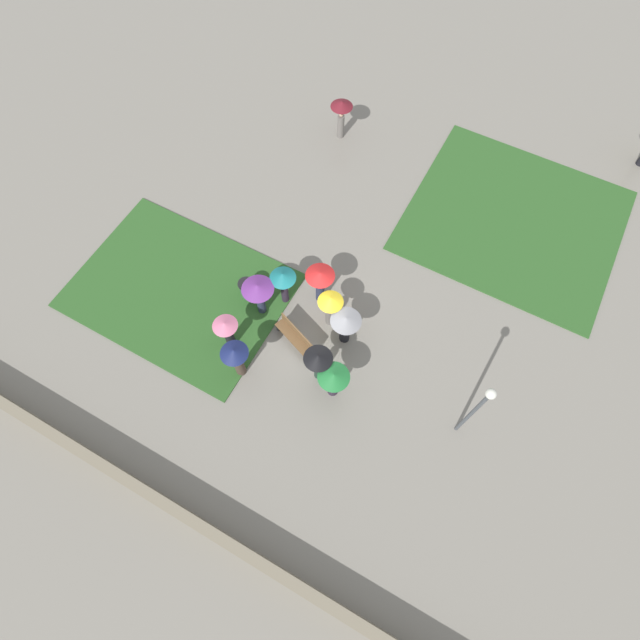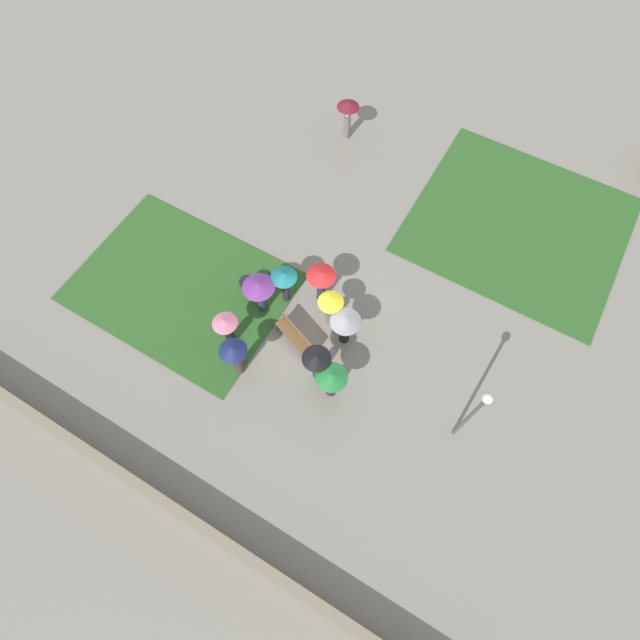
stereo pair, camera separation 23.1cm
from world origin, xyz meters
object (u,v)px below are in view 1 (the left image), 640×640
object	(u,v)px
crowd_person_navy	(236,358)
trash_bin	(247,289)
lone_walker_far_path	(341,111)
crowd_person_green	(333,380)
crowd_person_red	(320,280)
crowd_person_teal	(283,281)
crowd_person_black	(318,361)
lamp_post	(478,407)
crowd_person_purple	(258,291)
crowd_person_grey	(346,324)
park_bench	(296,337)
crowd_person_yellow	(330,305)
crowd_person_pink	(227,331)

from	to	relation	value
crowd_person_navy	trash_bin	bearing A→B (deg)	-148.02
trash_bin	lone_walker_far_path	bearing A→B (deg)	94.61
crowd_person_green	crowd_person_red	distance (m)	3.87
crowd_person_teal	crowd_person_black	bearing A→B (deg)	-95.06
crowd_person_teal	crowd_person_green	world-z (taller)	crowd_person_teal
lamp_post	lone_walker_far_path	world-z (taller)	lamp_post
crowd_person_teal	crowd_person_green	size ratio (longest dim) A/B	1.12
crowd_person_green	lone_walker_far_path	xyz separation A→B (m)	(-5.54, 11.27, 0.20)
crowd_person_purple	crowd_person_grey	world-z (taller)	crowd_person_purple
lamp_post	crowd_person_black	distance (m)	5.37
park_bench	lone_walker_far_path	bearing A→B (deg)	129.40
park_bench	crowd_person_black	xyz separation A→B (m)	(1.36, -0.78, 0.94)
lamp_post	crowd_person_red	size ratio (longest dim) A/B	2.19
crowd_person_green	crowd_person_yellow	bearing A→B (deg)	-72.41
crowd_person_pink	crowd_person_teal	xyz separation A→B (m)	(0.85, 2.58, 0.34)
crowd_person_teal	crowd_person_red	distance (m)	1.37
park_bench	trash_bin	world-z (taller)	park_bench
crowd_person_red	crowd_person_teal	bearing A→B (deg)	20.13
crowd_person_teal	crowd_person_black	world-z (taller)	crowd_person_teal
crowd_person_purple	crowd_person_grey	size ratio (longest dim) A/B	1.14
crowd_person_pink	crowd_person_red	bearing A→B (deg)	-122.85
crowd_person_pink	crowd_person_yellow	distance (m)	3.83
crowd_person_purple	lone_walker_far_path	distance (m)	9.81
crowd_person_red	crowd_person_grey	bearing A→B (deg)	133.90
crowd_person_grey	crowd_person_yellow	distance (m)	0.91
crowd_person_black	crowd_person_green	bearing A→B (deg)	71.63
crowd_person_teal	crowd_person_red	world-z (taller)	crowd_person_teal
park_bench	crowd_person_teal	world-z (taller)	crowd_person_teal
trash_bin	crowd_person_green	xyz separation A→B (m)	(4.79, -1.93, 0.80)
crowd_person_navy	crowd_person_teal	bearing A→B (deg)	-174.13
crowd_person_navy	park_bench	bearing A→B (deg)	153.75
crowd_person_grey	crowd_person_red	bearing A→B (deg)	85.26
crowd_person_grey	crowd_person_yellow	world-z (taller)	crowd_person_yellow
crowd_person_teal	crowd_person_grey	world-z (taller)	crowd_person_teal
park_bench	crowd_person_black	bearing A→B (deg)	-8.84
crowd_person_yellow	crowd_person_pink	bearing A→B (deg)	-61.49
trash_bin	crowd_person_pink	size ratio (longest dim) A/B	0.51
crowd_person_grey	crowd_person_black	world-z (taller)	crowd_person_black
crowd_person_purple	crowd_person_red	distance (m)	2.32
crowd_person_yellow	trash_bin	bearing A→B (deg)	-95.52
trash_bin	crowd_person_pink	bearing A→B (deg)	-74.95
lamp_post	lone_walker_far_path	distance (m)	14.49
lamp_post	crowd_person_pink	size ratio (longest dim) A/B	2.36
crowd_person_grey	crowd_person_navy	bearing A→B (deg)	166.86
crowd_person_black	crowd_person_red	size ratio (longest dim) A/B	0.99
lamp_post	lone_walker_far_path	bearing A→B (deg)	133.72
crowd_person_purple	crowd_person_red	size ratio (longest dim) A/B	1.03
crowd_person_green	crowd_person_navy	size ratio (longest dim) A/B	0.88
crowd_person_black	lone_walker_far_path	xyz separation A→B (m)	(-4.79, 10.98, 0.04)
crowd_person_yellow	crowd_person_black	world-z (taller)	crowd_person_black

